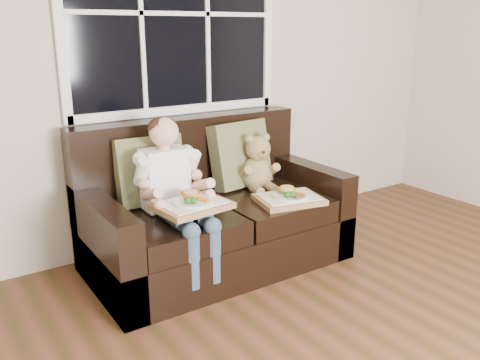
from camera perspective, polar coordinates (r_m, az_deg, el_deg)
window_back at (r=3.66m, az=-7.37°, el=18.05°), size 1.62×0.04×1.37m
loveseat at (r=3.48m, az=-3.13°, el=-4.32°), size 1.70×0.92×0.96m
pillow_left at (r=3.34m, az=-10.07°, el=1.05°), size 0.45×0.23×0.45m
pillow_right at (r=3.66m, az=0.03°, el=2.90°), size 0.49×0.27×0.48m
child at (r=3.11m, az=-7.58°, el=-0.28°), size 0.40×0.60×0.91m
teddy_bear at (r=3.61m, az=2.01°, el=1.57°), size 0.27×0.33×0.42m
tray_left at (r=2.97m, az=-5.38°, el=-2.68°), size 0.44×0.36×0.09m
tray_right at (r=3.37m, az=5.52°, el=-2.01°), size 0.48×0.40×0.10m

